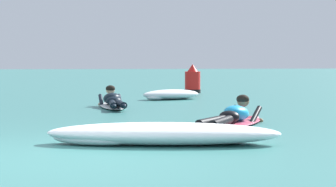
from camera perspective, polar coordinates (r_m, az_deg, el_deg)
The scene contains 6 objects.
ground_plane at distance 17.24m, azimuth -9.50°, elevation -0.69°, with size 120.00×120.00×0.00m, color #387A75.
surfer_near at distance 10.75m, azimuth 5.73°, elevation -2.14°, with size 1.81×2.45×0.55m.
surfer_far at distance 14.81m, azimuth -4.85°, elevation -0.73°, with size 0.59×2.73×0.53m.
whitewater_front at distance 8.36m, azimuth -0.38°, elevation -3.58°, with size 3.11×1.41×0.29m.
whitewater_mid_right at distance 17.88m, azimuth 0.28°, elevation -0.11°, with size 1.89×1.38×0.28m.
channel_marker_buoy at distance 21.37m, azimuth 2.16°, elevation 1.04°, with size 0.53×0.53×0.94m.
Camera 1 is at (0.06, -7.21, 1.09)m, focal length 69.72 mm.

